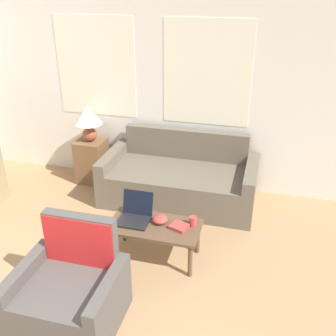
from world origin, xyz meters
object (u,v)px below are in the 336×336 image
Objects in this scene: couch at (180,180)px; armchair at (71,293)px; table_lamp at (88,118)px; cup_navy at (193,221)px; coffee_table at (154,229)px; book_red at (179,227)px; laptop at (135,214)px; snack_bowl at (160,219)px.

armchair is at bearing -100.57° from couch.
table_lamp reaches higher than cup_navy.
cup_navy is (1.71, -1.32, -0.48)m from table_lamp.
coffee_table is (1.34, -1.42, -0.58)m from table_lamp.
book_red is at bearing -41.48° from table_lamp.
coffee_table is 4.51× the size of book_red.
couch is at bearing 79.43° from armchair.
table_lamp is at bearing 110.87° from armchair.
armchair reaches higher than coffee_table.
couch is 2.21× the size of armchair.
laptop is 0.59m from cup_navy.
coffee_table is at bearing -13.29° from laptop.
snack_bowl is at bearing -44.50° from table_lamp.
armchair is 1.05m from coffee_table.
book_red is at bearing 3.10° from coffee_table.
book_red is (0.28, -1.22, 0.15)m from couch.
armchair is 8.73× the size of cup_navy.
table_lamp is at bearing 133.37° from coffee_table.
table_lamp reaches higher than laptop.
armchair is 1.19m from book_red.
book_red is (0.25, 0.01, 0.07)m from coffee_table.
book_red is (-0.12, -0.08, -0.03)m from cup_navy.
table_lamp is 0.54× the size of coffee_table.
armchair is 1.13m from snack_bowl.
cup_navy is (0.40, -1.14, 0.18)m from couch.
cup_navy is (0.59, 0.04, -0.01)m from laptop.
table_lamp is (-1.31, 0.18, 0.66)m from couch.
couch is 3.84× the size of table_lamp.
book_red is (0.21, -0.04, -0.02)m from snack_bowl.
book_red is (0.69, 0.96, 0.15)m from armchair.
laptop reaches higher than coffee_table.
cup_navy is 0.15m from book_red.
armchair is 5.56× the size of snack_bowl.
couch is at bearing 93.63° from snack_bowl.
laptop is at bearing -50.65° from table_lamp.
laptop is 3.25× the size of cup_navy.
armchair is 1.33m from cup_navy.
armchair reaches higher than snack_bowl.
book_red is at bearing -12.35° from snack_bowl.
armchair reaches higher than couch.
snack_bowl is 0.76× the size of book_red.
coffee_table is at bearing -127.13° from snack_bowl.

